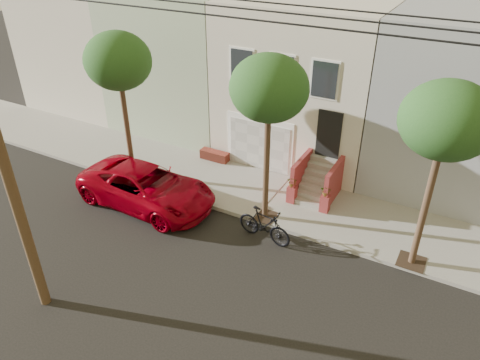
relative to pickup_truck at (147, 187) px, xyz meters
The scene contains 8 objects.
ground 4.54m from the pickup_truck, 35.37° to the right, with size 90.00×90.00×0.00m, color black.
sidewalk 4.63m from the pickup_truck, 37.21° to the left, with size 40.00×3.70×0.15m, color gray.
house_row 9.77m from the pickup_truck, 67.06° to the left, with size 33.10×11.70×7.00m.
tree_left 5.01m from the pickup_truck, 144.73° to the left, with size 2.70×2.57×6.30m.
tree_mid 6.57m from the pickup_truck, 15.82° to the left, with size 2.70×2.57×6.30m.
tree_right 11.16m from the pickup_truck, ahead, with size 2.70×2.57×6.30m.
pickup_truck is the anchor object (origin of this frame).
motorcycle 5.17m from the pickup_truck, ahead, with size 0.61×2.15×1.29m, color black.
Camera 1 is at (7.04, -9.13, 10.36)m, focal length 33.94 mm.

